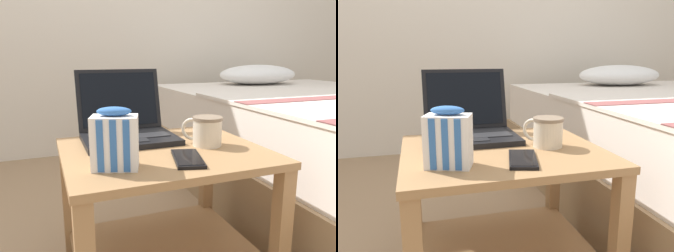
{
  "view_description": "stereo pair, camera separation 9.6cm",
  "coord_description": "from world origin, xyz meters",
  "views": [
    {
      "loc": [
        -0.34,
        -0.91,
        0.74
      ],
      "look_at": [
        0.0,
        -0.04,
        0.54
      ],
      "focal_mm": 35.0,
      "sensor_mm": 36.0,
      "label": 1
    },
    {
      "loc": [
        -0.25,
        -0.94,
        0.74
      ],
      "look_at": [
        0.0,
        -0.04,
        0.54
      ],
      "focal_mm": 35.0,
      "sensor_mm": 36.0,
      "label": 2
    }
  ],
  "objects": [
    {
      "name": "cell_phone",
      "position": [
        0.02,
        -0.13,
        0.47
      ],
      "size": [
        0.11,
        0.17,
        0.01
      ],
      "color": "black",
      "rests_on": "bedside_table"
    },
    {
      "name": "snack_bag",
      "position": [
        -0.18,
        -0.12,
        0.53
      ],
      "size": [
        0.13,
        0.1,
        0.16
      ],
      "color": "white",
      "rests_on": "bedside_table"
    },
    {
      "name": "laptop",
      "position": [
        -0.07,
        0.17,
        0.51
      ],
      "size": [
        0.3,
        0.28,
        0.23
      ],
      "color": "black",
      "rests_on": "bedside_table"
    },
    {
      "name": "mug_front_left",
      "position": [
        0.14,
        -0.01,
        0.51
      ],
      "size": [
        0.11,
        0.11,
        0.09
      ],
      "color": "beige",
      "rests_on": "bedside_table"
    },
    {
      "name": "bedside_table",
      "position": [
        0.0,
        0.0,
        0.3
      ],
      "size": [
        0.6,
        0.51,
        0.46
      ],
      "color": "#997047",
      "rests_on": "ground_plane"
    }
  ]
}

